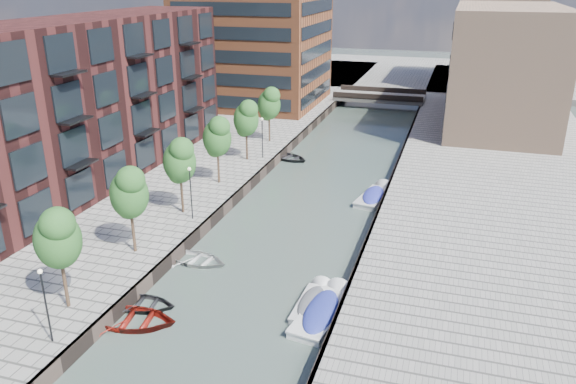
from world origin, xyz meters
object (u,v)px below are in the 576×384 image
at_px(tree_1, 57,236).
at_px(tree_5, 246,117).
at_px(sloop_2, 133,324).
at_px(car, 457,123).
at_px(tree_4, 217,136).
at_px(motorboat_3, 375,196).
at_px(tree_6, 269,103).
at_px(sloop_1, 142,307).
at_px(tree_2, 129,191).
at_px(bridge, 380,97).
at_px(tree_3, 179,159).
at_px(motorboat_4, 314,301).
at_px(motorboat_0, 324,310).
at_px(sloop_4, 289,159).
at_px(sloop_3, 197,262).

distance_m(tree_1, tree_5, 28.00).
distance_m(sloop_2, car, 48.49).
height_order(tree_4, motorboat_3, tree_4).
bearing_deg(motorboat_3, tree_6, 140.45).
xyz_separation_m(tree_6, sloop_1, (3.10, -32.59, -5.31)).
bearing_deg(sloop_1, tree_2, 26.00).
distance_m(bridge, tree_5, 34.30).
height_order(tree_6, motorboat_3, tree_6).
bearing_deg(bridge, tree_6, -108.10).
xyz_separation_m(sloop_1, car, (16.79, 43.95, 1.73)).
bearing_deg(tree_3, motorboat_4, -33.03).
bearing_deg(motorboat_0, bridge, 95.19).
distance_m(tree_1, car, 50.57).
distance_m(tree_2, tree_4, 14.00).
xyz_separation_m(tree_5, motorboat_3, (13.62, -4.25, -5.09)).
distance_m(tree_3, sloop_4, 19.16).
height_order(tree_2, motorboat_4, tree_2).
bearing_deg(motorboat_0, tree_3, 146.21).
bearing_deg(motorboat_0, car, 81.36).
bearing_deg(motorboat_4, motorboat_3, 87.23).
bearing_deg(tree_1, tree_5, 90.00).
bearing_deg(tree_2, bridge, 81.05).
height_order(tree_6, car, tree_6).
bearing_deg(sloop_1, car, -28.92).
bearing_deg(motorboat_4, motorboat_0, -43.62).
height_order(bridge, motorboat_0, bridge).
distance_m(tree_1, sloop_2, 6.41).
xyz_separation_m(sloop_1, sloop_4, (0.00, 29.74, 0.00)).
distance_m(tree_6, sloop_4, 6.78).
height_order(tree_3, sloop_4, tree_3).
height_order(tree_1, sloop_1, tree_1).
bearing_deg(motorboat_0, sloop_1, -166.63).
bearing_deg(sloop_3, motorboat_4, -100.55).
height_order(sloop_1, motorboat_0, motorboat_0).
bearing_deg(motorboat_0, sloop_3, 160.22).
relative_size(motorboat_0, car, 1.38).
height_order(tree_4, sloop_2, tree_4).
relative_size(bridge, sloop_2, 2.54).
distance_m(tree_3, sloop_2, 14.71).
relative_size(tree_3, sloop_1, 1.43).
xyz_separation_m(tree_3, car, (19.89, 32.35, -3.58)).
height_order(sloop_2, motorboat_3, motorboat_3).
relative_size(sloop_3, car, 1.00).
bearing_deg(tree_1, motorboat_0, 19.82).
bearing_deg(tree_6, motorboat_3, -39.55).
xyz_separation_m(sloop_4, motorboat_3, (10.52, -8.40, 0.22)).
relative_size(tree_4, car, 1.38).
height_order(tree_5, motorboat_0, tree_5).
relative_size(tree_2, motorboat_4, 1.31).
height_order(tree_6, motorboat_0, tree_6).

